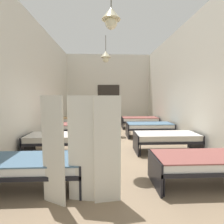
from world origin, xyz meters
TOP-DOWN VIEW (x-y plane):
  - ground_plane at (0.00, 0.00)m, footprint 5.89×10.80m
  - room_shell at (-0.00, 1.16)m, footprint 5.69×10.40m
  - bed_left_row_0 at (-1.60, -2.85)m, footprint 1.90×0.84m
  - bed_right_row_0 at (1.60, -2.85)m, footprint 1.90×0.84m
  - bed_left_row_1 at (-1.60, -0.95)m, footprint 1.90×0.84m
  - bed_right_row_1 at (1.60, -0.95)m, footprint 1.90×0.84m
  - bed_left_row_2 at (-1.60, 0.95)m, footprint 1.90×0.84m
  - bed_right_row_2 at (1.60, 0.95)m, footprint 1.90×0.84m
  - bed_left_row_3 at (-1.60, 2.85)m, footprint 1.90×0.84m
  - bed_right_row_3 at (1.60, 2.85)m, footprint 1.90×0.84m
  - nurse_near_aisle at (-0.39, -1.43)m, footprint 0.52×0.52m
  - nurse_mid_aisle at (-0.19, 3.47)m, footprint 0.52×0.52m
  - nurse_far_aisle at (-0.27, -0.37)m, footprint 0.52×0.52m
  - potted_plant at (-0.07, 3.17)m, footprint 0.56×0.56m
  - privacy_screen at (-0.65, -3.28)m, footprint 1.24×0.22m

SIDE VIEW (x-z plane):
  - ground_plane at x=0.00m, z-range -0.10..0.00m
  - bed_left_row_0 at x=-1.60m, z-range 0.15..0.73m
  - bed_right_row_0 at x=1.60m, z-range 0.15..0.73m
  - bed_left_row_1 at x=-1.60m, z-range 0.15..0.73m
  - bed_right_row_1 at x=1.60m, z-range 0.15..0.73m
  - bed_left_row_2 at x=-1.60m, z-range 0.15..0.73m
  - bed_right_row_2 at x=1.60m, z-range 0.15..0.73m
  - bed_left_row_3 at x=-1.60m, z-range 0.15..0.73m
  - bed_right_row_3 at x=1.60m, z-range 0.15..0.73m
  - nurse_near_aisle at x=-0.39m, z-range -0.21..1.27m
  - nurse_mid_aisle at x=-0.19m, z-range -0.21..1.27m
  - nurse_far_aisle at x=-0.27m, z-range -0.21..1.27m
  - potted_plant at x=-0.07m, z-range 0.12..1.32m
  - privacy_screen at x=-0.65m, z-range 0.00..1.70m
  - room_shell at x=0.00m, z-range 0.00..4.34m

